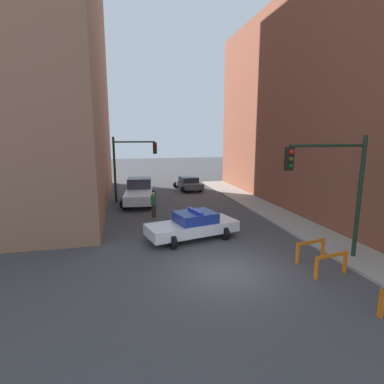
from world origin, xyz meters
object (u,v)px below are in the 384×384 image
police_car (193,225)px  pedestrian_crossing (154,204)px  traffic_light_far (129,160)px  white_truck (139,192)px  barrier_mid (331,261)px  barrier_back (311,247)px  parked_car_near (188,183)px  traffic_light_near (337,180)px

police_car → pedestrian_crossing: size_ratio=3.01×
traffic_light_far → white_truck: traffic_light_far is taller
traffic_light_far → pedestrian_crossing: traffic_light_far is taller
traffic_light_far → barrier_mid: (7.11, -15.00, -2.78)m
police_car → white_truck: 9.31m
barrier_mid → police_car: bearing=128.0°
pedestrian_crossing → barrier_mid: 11.58m
pedestrian_crossing → barrier_back: size_ratio=1.05×
traffic_light_far → pedestrian_crossing: 5.72m
barrier_back → traffic_light_far: bearing=118.1°
parked_car_near → barrier_mid: (1.37, -19.27, -0.06)m
white_truck → barrier_back: white_truck is taller
traffic_light_near → pedestrian_crossing: size_ratio=3.13×
traffic_light_near → traffic_light_far: size_ratio=1.00×
police_car → barrier_mid: size_ratio=3.15×
traffic_light_near → police_car: traffic_light_near is taller
white_truck → traffic_light_near: bearing=-54.9°
traffic_light_far → barrier_mid: size_ratio=3.27×
parked_car_near → barrier_back: size_ratio=2.83×
police_car → barrier_back: 5.76m
police_car → pedestrian_crossing: pedestrian_crossing is taller
parked_car_near → pedestrian_crossing: 10.17m
white_truck → pedestrian_crossing: (0.70, -4.28, -0.04)m
parked_car_near → barrier_mid: parked_car_near is taller
police_car → white_truck: size_ratio=0.90×
parked_car_near → traffic_light_far: bearing=-149.4°
barrier_mid → traffic_light_far: bearing=115.4°
police_car → traffic_light_near: bearing=-142.5°
traffic_light_near → parked_car_near: 18.42m
parked_car_near → white_truck: bearing=-141.7°
traffic_light_far → barrier_back: size_ratio=3.29×
traffic_light_far → barrier_mid: 16.83m
pedestrian_crossing → barrier_mid: pedestrian_crossing is taller
white_truck → barrier_back: 14.45m
traffic_light_near → traffic_light_far: bearing=120.2°
barrier_mid → pedestrian_crossing: bearing=119.5°
traffic_light_near → barrier_back: 3.03m
traffic_light_near → police_car: 7.11m
traffic_light_near → barrier_back: (-0.81, 0.24, -2.91)m
traffic_light_near → police_car: size_ratio=1.04×
police_car → pedestrian_crossing: 4.99m
police_car → barrier_mid: bearing=-155.6°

